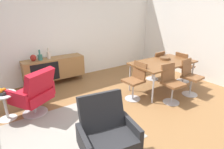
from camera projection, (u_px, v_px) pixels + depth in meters
name	position (u px, v px, depth m)	size (l,w,h in m)	color
ground_plane	(118.00, 115.00, 3.55)	(8.32, 8.32, 0.00)	olive
wall_back	(64.00, 30.00, 5.07)	(6.80, 0.12, 2.80)	white
wall_right	(215.00, 32.00, 4.77)	(0.12, 5.60, 2.80)	white
sideboard	(54.00, 68.00, 4.92)	(1.60, 0.45, 0.72)	olive
vase_cobalt	(49.00, 55.00, 4.73)	(0.10, 0.10, 0.29)	beige
vase_sculptural_dark	(40.00, 57.00, 4.62)	(0.12, 0.12, 0.27)	#337266
vase_ceramic_small	(33.00, 58.00, 4.53)	(0.15, 0.15, 0.17)	maroon
dining_table	(163.00, 63.00, 4.45)	(1.60, 0.90, 0.74)	brown
wooden_bowl_on_table	(165.00, 58.00, 4.62)	(0.26, 0.26, 0.06)	brown
dining_chair_front_left	(171.00, 82.00, 3.91)	(0.43, 0.45, 0.86)	brown
dining_chair_near_window	(135.00, 79.00, 4.06)	(0.45, 0.42, 0.86)	brown
dining_chair_back_right	(155.00, 64.00, 5.15)	(0.42, 0.44, 0.86)	brown
dining_chair_far_end	(183.00, 66.00, 5.00)	(0.44, 0.42, 0.86)	brown
dining_chair_front_right	(190.00, 76.00, 4.28)	(0.43, 0.45, 0.86)	brown
lounge_chair_red	(34.00, 92.00, 3.44)	(0.89, 0.87, 0.95)	red
armchair_black_shell	(107.00, 133.00, 2.33)	(0.80, 0.75, 0.95)	#262628
side_table_round	(5.00, 104.00, 3.33)	(0.44, 0.44, 0.52)	white
fruit_bowl	(2.00, 92.00, 3.25)	(0.20, 0.20, 0.11)	#262628
area_rug	(65.00, 133.00, 3.03)	(2.20, 1.70, 0.01)	gray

